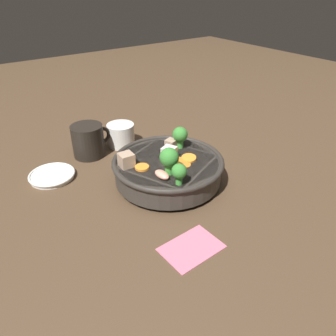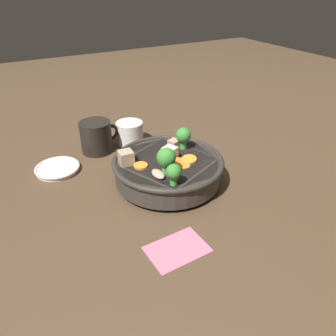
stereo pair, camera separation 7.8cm
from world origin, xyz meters
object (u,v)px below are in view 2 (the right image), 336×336
Objects in this scene: side_saucer at (58,168)px; dark_mug at (97,137)px; tea_cup at (130,133)px; stirfry_bowl at (168,167)px.

side_saucer is 1.02× the size of dark_mug.
stirfry_bowl is at bearing -91.51° from tea_cup.
stirfry_bowl is 2.38× the size of dark_mug.
tea_cup reaches higher than side_saucer.
tea_cup is 0.71× the size of dark_mug.
stirfry_bowl reaches higher than tea_cup.
dark_mug is at bearing -178.07° from tea_cup.
side_saucer is 0.24m from tea_cup.
tea_cup is at bearing 88.49° from stirfry_bowl.
stirfry_bowl is 0.29m from side_saucer.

